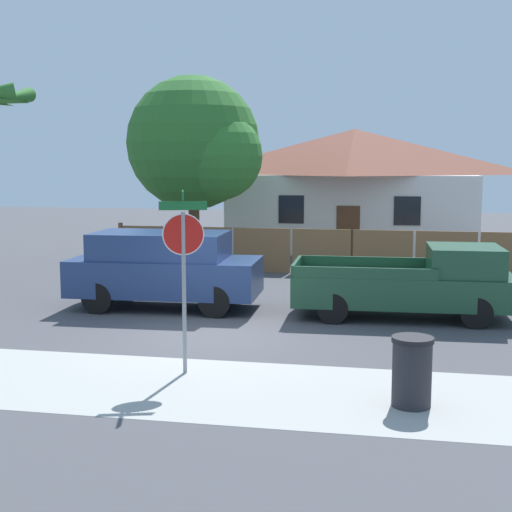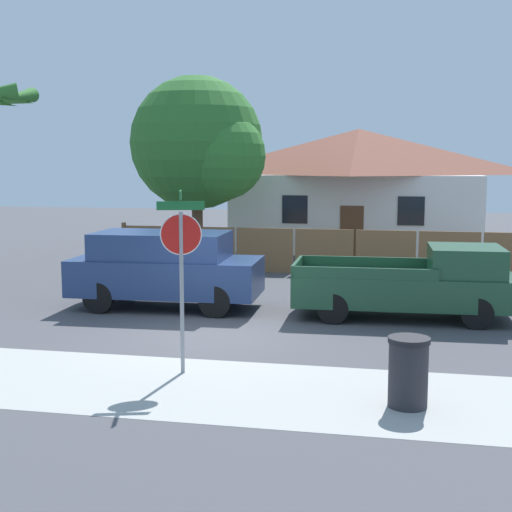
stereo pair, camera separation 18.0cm
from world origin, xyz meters
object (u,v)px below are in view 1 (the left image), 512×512
object	(u,v)px
oak_tree	(198,146)
orange_pickup	(414,283)
red_suv	(164,267)
trash_bin	(412,371)
stop_sign	(184,252)
house	(354,186)

from	to	relation	value
oak_tree	orange_pickup	world-z (taller)	oak_tree
red_suv	trash_bin	world-z (taller)	red_suv
red_suv	stop_sign	world-z (taller)	stop_sign
stop_sign	trash_bin	xyz separation A→B (m)	(3.84, -0.99, -1.60)
house	orange_pickup	world-z (taller)	house
oak_tree	stop_sign	xyz separation A→B (m)	(3.42, -13.36, -2.11)
oak_tree	red_suv	distance (m)	8.77
house	trash_bin	world-z (taller)	house
house	oak_tree	distance (m)	8.28
house	trash_bin	xyz separation A→B (m)	(2.03, -20.57, -2.10)
red_suv	trash_bin	size ratio (longest dim) A/B	4.46
house	stop_sign	xyz separation A→B (m)	(-1.81, -19.58, -0.50)
trash_bin	stop_sign	bearing A→B (deg)	165.51
oak_tree	trash_bin	xyz separation A→B (m)	(7.26, -14.35, -3.72)
house	stop_sign	bearing A→B (deg)	-95.27
trash_bin	orange_pickup	bearing A→B (deg)	88.35
house	trash_bin	bearing A→B (deg)	-84.35
stop_sign	trash_bin	size ratio (longest dim) A/B	2.98
orange_pickup	trash_bin	distance (m)	6.32
red_suv	stop_sign	xyz separation A→B (m)	(2.11, -5.31, 1.10)
red_suv	stop_sign	bearing A→B (deg)	-70.28
orange_pickup	trash_bin	bearing A→B (deg)	-93.60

